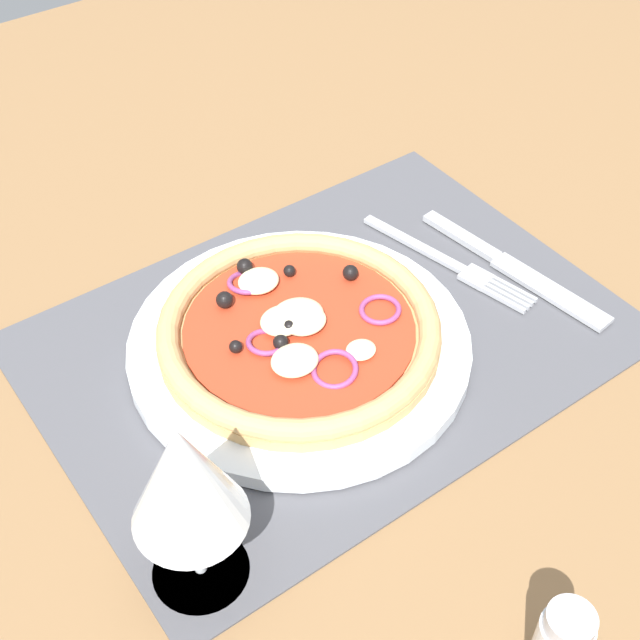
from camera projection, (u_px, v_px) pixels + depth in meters
ground_plane at (328, 349)px, 73.68cm from camera, size 190.00×140.00×2.40cm
placemat at (329, 337)px, 72.70cm from camera, size 46.47×33.31×0.40cm
plate at (299, 345)px, 70.90cm from camera, size 27.48×27.48×1.31cm
pizza at (299, 329)px, 69.68cm from camera, size 22.46×22.46×2.69cm
fork at (454, 265)px, 78.47cm from camera, size 5.38×17.90×0.44cm
knife at (513, 268)px, 78.14cm from camera, size 4.10×20.05×0.62cm
wine_glass at (184, 480)px, 50.54cm from camera, size 7.20×7.20×14.90cm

